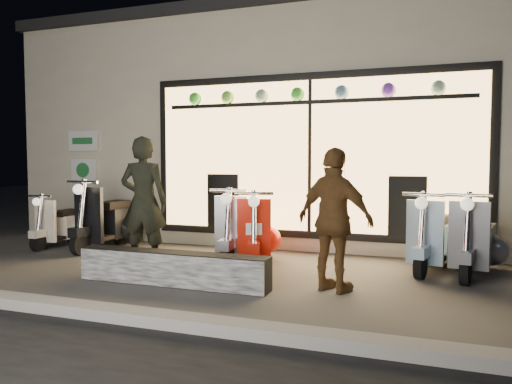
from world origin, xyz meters
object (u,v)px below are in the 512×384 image
scooter_red (255,234)px  woman (335,220)px  graffiti_barrier (173,268)px  scooter_silver (242,231)px  man (144,202)px

scooter_red → woman: woman is taller
graffiti_barrier → scooter_red: (0.44, 1.63, 0.21)m
scooter_silver → woman: 2.19m
scooter_silver → man: size_ratio=0.81×
graffiti_barrier → woman: size_ratio=1.47×
man → woman: (2.77, -0.45, -0.09)m
scooter_silver → scooter_red: bearing=-28.7°
woman → scooter_red: bearing=-19.5°
scooter_silver → man: (-1.11, -0.94, 0.49)m
graffiti_barrier → scooter_silver: (0.21, 1.74, 0.22)m
scooter_red → woman: bearing=-61.0°
scooter_red → woman: (1.42, -1.28, 0.41)m
scooter_red → man: bearing=-167.2°
graffiti_barrier → woman: (1.87, 0.35, 0.62)m
graffiti_barrier → scooter_silver: scooter_silver is taller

